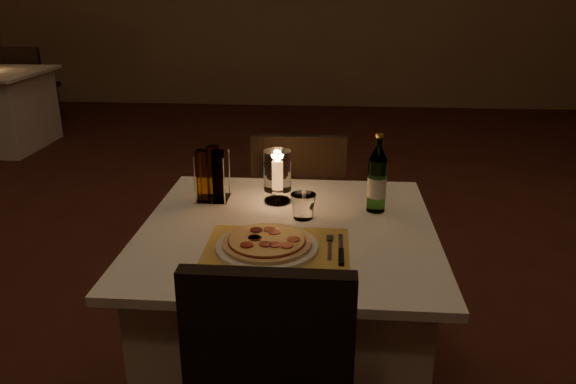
# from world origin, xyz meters

# --- Properties ---
(floor) EXTENTS (8.00, 10.00, 0.02)m
(floor) POSITION_xyz_m (0.00, 0.00, -0.01)
(floor) COLOR #4B2018
(floor) RESTS_ON ground
(main_table) EXTENTS (1.00, 1.00, 0.74)m
(main_table) POSITION_xyz_m (0.26, -0.62, 0.37)
(main_table) COLOR white
(main_table) RESTS_ON ground
(chair_far) EXTENTS (0.42, 0.42, 0.90)m
(chair_far) POSITION_xyz_m (0.26, 0.09, 0.55)
(chair_far) COLOR black
(chair_far) RESTS_ON ground
(placemat) EXTENTS (0.45, 0.34, 0.00)m
(placemat) POSITION_xyz_m (0.24, -0.80, 0.74)
(placemat) COLOR gold
(placemat) RESTS_ON main_table
(plate) EXTENTS (0.32, 0.32, 0.01)m
(plate) POSITION_xyz_m (0.21, -0.80, 0.75)
(plate) COLOR white
(plate) RESTS_ON placemat
(pizza) EXTENTS (0.28, 0.28, 0.02)m
(pizza) POSITION_xyz_m (0.21, -0.80, 0.77)
(pizza) COLOR #D8B77F
(pizza) RESTS_ON plate
(fork) EXTENTS (0.02, 0.18, 0.00)m
(fork) POSITION_xyz_m (0.41, -0.77, 0.75)
(fork) COLOR silver
(fork) RESTS_ON placemat
(knife) EXTENTS (0.02, 0.22, 0.01)m
(knife) POSITION_xyz_m (0.44, -0.83, 0.75)
(knife) COLOR black
(knife) RESTS_ON placemat
(tumbler) EXTENTS (0.09, 0.09, 0.09)m
(tumbler) POSITION_xyz_m (0.31, -0.54, 0.79)
(tumbler) COLOR white
(tumbler) RESTS_ON main_table
(water_bottle) EXTENTS (0.07, 0.07, 0.29)m
(water_bottle) POSITION_xyz_m (0.57, -0.45, 0.86)
(water_bottle) COLOR #6BAA5B
(water_bottle) RESTS_ON main_table
(hurricane_candle) EXTENTS (0.10, 0.10, 0.20)m
(hurricane_candle) POSITION_xyz_m (0.20, -0.39, 0.86)
(hurricane_candle) COLOR white
(hurricane_candle) RESTS_ON main_table
(cruet_caddy) EXTENTS (0.12, 0.12, 0.21)m
(cruet_caddy) POSITION_xyz_m (-0.04, -0.40, 0.84)
(cruet_caddy) COLOR white
(cruet_caddy) RESTS_ON main_table
(neighbor_chair_lb) EXTENTS (0.42, 0.42, 0.90)m
(neighbor_chair_lb) POSITION_xyz_m (-2.87, 3.47, 0.55)
(neighbor_chair_lb) COLOR black
(neighbor_chair_lb) RESTS_ON ground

